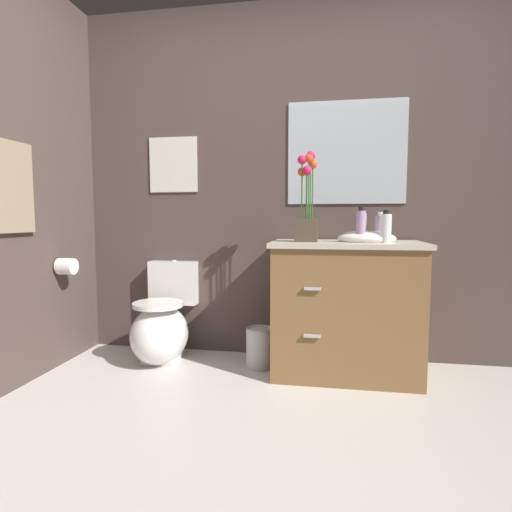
# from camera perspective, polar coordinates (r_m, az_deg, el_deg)

# --- Properties ---
(ground_plane) EXTENTS (10.19, 10.19, 0.00)m
(ground_plane) POSITION_cam_1_polar(r_m,az_deg,el_deg) (1.76, -0.45, -29.40)
(ground_plane) COLOR beige
(wall_back) EXTENTS (4.75, 0.05, 2.50)m
(wall_back) POSITION_cam_1_polar(r_m,az_deg,el_deg) (3.00, 8.77, 9.92)
(wall_back) COLOR #4C3D38
(wall_back) RESTS_ON ground_plane
(toilet) EXTENTS (0.38, 0.59, 0.69)m
(toilet) POSITION_cam_1_polar(r_m,az_deg,el_deg) (3.02, -12.75, -9.45)
(toilet) COLOR white
(toilet) RESTS_ON ground_plane
(vanity_cabinet) EXTENTS (0.94, 0.56, 1.03)m
(vanity_cabinet) POSITION_cam_1_polar(r_m,az_deg,el_deg) (2.73, 12.25, -6.78)
(vanity_cabinet) COLOR brown
(vanity_cabinet) RESTS_ON ground_plane
(flower_vase) EXTENTS (0.14, 0.14, 0.56)m
(flower_vase) POSITION_cam_1_polar(r_m,az_deg,el_deg) (2.63, 6.97, 6.35)
(flower_vase) COLOR #4C3D2D
(flower_vase) RESTS_ON vanity_cabinet
(soap_bottle) EXTENTS (0.06, 0.06, 0.19)m
(soap_bottle) POSITION_cam_1_polar(r_m,az_deg,el_deg) (2.78, 16.62, 3.72)
(soap_bottle) COLOR #B28CBF
(soap_bottle) RESTS_ON vanity_cabinet
(lotion_bottle) EXTENTS (0.07, 0.07, 0.20)m
(lotion_bottle) POSITION_cam_1_polar(r_m,az_deg,el_deg) (2.60, 17.40, 3.72)
(lotion_bottle) COLOR white
(lotion_bottle) RESTS_ON vanity_cabinet
(hand_wash_bottle) EXTENTS (0.06, 0.06, 0.22)m
(hand_wash_bottle) POSITION_cam_1_polar(r_m,az_deg,el_deg) (2.61, 14.20, 4.02)
(hand_wash_bottle) COLOR #B28CBF
(hand_wash_bottle) RESTS_ON vanity_cabinet
(trash_bin) EXTENTS (0.18, 0.18, 0.27)m
(trash_bin) POSITION_cam_1_polar(r_m,az_deg,el_deg) (2.85, 0.49, -12.44)
(trash_bin) COLOR #B7B7BC
(trash_bin) RESTS_ON ground_plane
(wall_poster) EXTENTS (0.36, 0.01, 0.40)m
(wall_poster) POSITION_cam_1_polar(r_m,az_deg,el_deg) (3.20, -11.29, 12.18)
(wall_poster) COLOR silver
(wall_mirror) EXTENTS (0.80, 0.01, 0.70)m
(wall_mirror) POSITION_cam_1_polar(r_m,az_deg,el_deg) (3.00, 12.33, 13.72)
(wall_mirror) COLOR #B2BCC6
(hanging_towel) EXTENTS (0.03, 0.28, 0.52)m
(hanging_towel) POSITION_cam_1_polar(r_m,az_deg,el_deg) (2.77, -30.30, 8.16)
(hanging_towel) COLOR gray
(toilet_paper_roll) EXTENTS (0.11, 0.11, 0.11)m
(toilet_paper_roll) POSITION_cam_1_polar(r_m,az_deg,el_deg) (3.05, -24.58, -1.30)
(toilet_paper_roll) COLOR white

